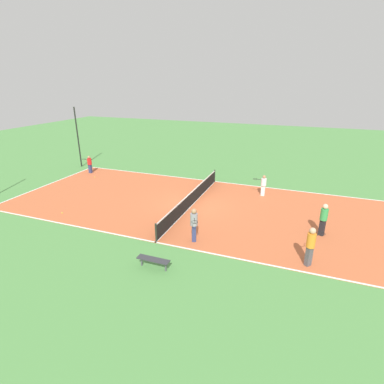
% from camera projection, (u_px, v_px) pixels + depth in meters
% --- Properties ---
extents(ground_plane, '(80.00, 80.00, 0.00)m').
position_uv_depth(ground_plane, '(192.00, 205.00, 19.33)').
color(ground_plane, '#518E47').
extents(court_surface, '(10.33, 23.79, 0.02)m').
position_uv_depth(court_surface, '(192.00, 205.00, 19.33)').
color(court_surface, '#C66038').
rests_on(court_surface, ground_plane).
extents(tennis_net, '(10.13, 0.10, 0.97)m').
position_uv_depth(tennis_net, '(192.00, 198.00, 19.15)').
color(tennis_net, black).
rests_on(tennis_net, court_surface).
extents(bench, '(0.36, 1.45, 0.45)m').
position_uv_depth(bench, '(153.00, 260.00, 12.70)').
color(bench, '#333338').
rests_on(bench, ground_plane).
extents(player_baseline_gray, '(0.99, 0.68, 1.76)m').
position_uv_depth(player_baseline_gray, '(194.00, 223.00, 14.59)').
color(player_baseline_gray, navy).
rests_on(player_baseline_gray, court_surface).
extents(player_near_white, '(0.38, 0.95, 1.48)m').
position_uv_depth(player_near_white, '(263.00, 184.00, 20.60)').
color(player_near_white, white).
rests_on(player_near_white, court_surface).
extents(player_center_orange, '(0.92, 0.86, 1.81)m').
position_uv_depth(player_center_orange, '(311.00, 244.00, 12.63)').
color(player_center_orange, '#4C4C51').
rests_on(player_center_orange, court_surface).
extents(player_coach_red, '(0.40, 0.95, 1.50)m').
position_uv_depth(player_coach_red, '(90.00, 163.00, 25.73)').
color(player_coach_red, navy).
rests_on(player_coach_red, court_surface).
extents(player_far_green, '(0.49, 0.49, 1.75)m').
position_uv_depth(player_far_green, '(324.00, 218.00, 15.18)').
color(player_far_green, black).
rests_on(player_far_green, court_surface).
extents(tennis_ball_far_baseline, '(0.07, 0.07, 0.07)m').
position_uv_depth(tennis_ball_far_baseline, '(95.00, 177.00, 24.74)').
color(tennis_ball_far_baseline, '#CCE033').
rests_on(tennis_ball_far_baseline, court_surface).
extents(tennis_ball_right_alley, '(0.07, 0.07, 0.07)m').
position_uv_depth(tennis_ball_right_alley, '(62.00, 213.00, 18.04)').
color(tennis_ball_right_alley, '#CCE033').
rests_on(tennis_ball_right_alley, court_surface).
extents(fence_post_back_right, '(0.12, 0.12, 5.40)m').
position_uv_depth(fence_post_back_right, '(78.00, 138.00, 27.10)').
color(fence_post_back_right, black).
rests_on(fence_post_back_right, ground_plane).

